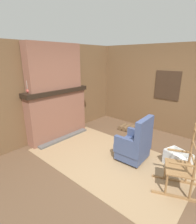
{
  "coord_description": "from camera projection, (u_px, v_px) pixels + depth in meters",
  "views": [
    {
      "loc": [
        1.74,
        -2.72,
        2.21
      ],
      "look_at": [
        -1.01,
        0.38,
        0.9
      ],
      "focal_mm": 28.0,
      "sensor_mm": 36.0,
      "label": 1
    }
  ],
  "objects": [
    {
      "name": "armchair",
      "position": [
        135.0,
        145.0,
        3.81
      ],
      "size": [
        0.63,
        0.68,
        1.03
      ],
      "rotation": [
        0.0,
        0.0,
        3.19
      ],
      "color": "#3D4C75",
      "rests_on": "ground"
    },
    {
      "name": "storage_case",
      "position": [
        63.0,
        85.0,
        4.85
      ],
      "size": [
        0.14,
        0.2,
        0.15
      ],
      "color": "brown",
      "rests_on": "fireplace_hearth"
    },
    {
      "name": "oil_lamp_vase",
      "position": [
        29.0,
        89.0,
        4.13
      ],
      "size": [
        0.13,
        0.13,
        0.3
      ],
      "color": "#B24C42",
      "rests_on": "fireplace_hearth"
    },
    {
      "name": "laundry_basket",
      "position": [
        178.0,
        159.0,
        3.64
      ],
      "size": [
        0.58,
        0.49,
        0.34
      ],
      "rotation": [
        0.0,
        0.0,
        -0.33
      ],
      "color": "white",
      "rests_on": "ground"
    },
    {
      "name": "area_rug",
      "position": [
        108.0,
        159.0,
        3.96
      ],
      "size": [
        3.45,
        2.03,
        0.01
      ],
      "color": "#997A56",
      "rests_on": "ground"
    },
    {
      "name": "firewood_stack",
      "position": [
        126.0,
        128.0,
        5.54
      ],
      "size": [
        0.46,
        0.39,
        0.14
      ],
      "rotation": [
        0.0,
        0.0,
        0.09
      ],
      "color": "brown",
      "rests_on": "ground"
    },
    {
      "name": "wood_panel_wall_left",
      "position": [
        52.0,
        92.0,
        4.83
      ],
      "size": [
        0.06,
        5.3,
        2.58
      ],
      "color": "brown",
      "rests_on": "ground"
    },
    {
      "name": "rocking_chair",
      "position": [
        181.0,
        170.0,
        2.93
      ],
      "size": [
        0.92,
        0.74,
        1.18
      ],
      "rotation": [
        0.0,
        0.0,
        3.55
      ],
      "color": "olive",
      "rests_on": "ground"
    },
    {
      "name": "ground_plane",
      "position": [
        122.0,
        166.0,
        3.71
      ],
      "size": [
        14.0,
        14.0,
        0.0
      ],
      "primitive_type": "plane",
      "color": "brown"
    },
    {
      "name": "chimney_breast",
      "position": [
        54.0,
        67.0,
        4.5
      ],
      "size": [
        0.29,
        1.55,
        1.17
      ],
      "color": "brown",
      "rests_on": "fireplace_hearth"
    },
    {
      "name": "wood_panel_wall_back",
      "position": [
        170.0,
        90.0,
        5.02
      ],
      "size": [
        5.3,
        0.09,
        2.58
      ],
      "color": "brown",
      "rests_on": "ground"
    },
    {
      "name": "fireplace_hearth",
      "position": [
        58.0,
        114.0,
        4.88
      ],
      "size": [
        0.54,
        1.86,
        1.39
      ],
      "color": "brown",
      "rests_on": "ground"
    }
  ]
}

